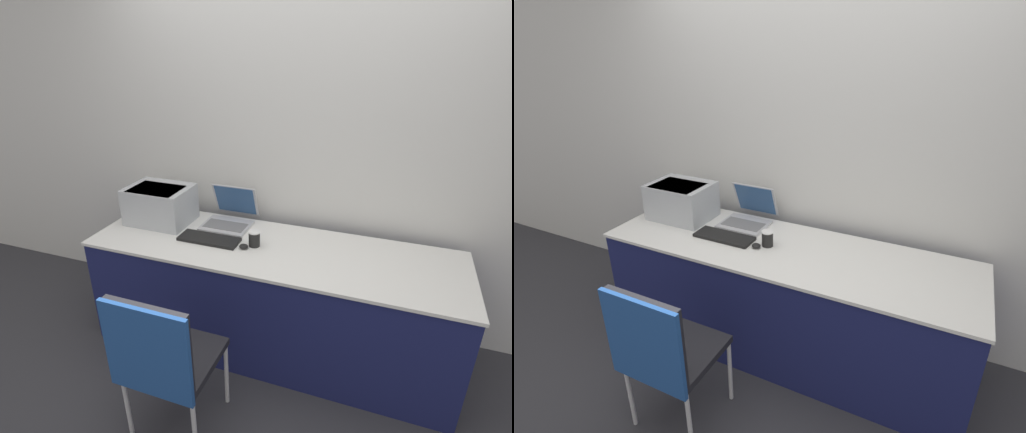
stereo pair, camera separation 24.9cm
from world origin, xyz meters
The scene contains 9 objects.
ground_plane centered at (0.00, 0.00, 0.00)m, with size 14.00×14.00×0.00m, color #333338.
wall_back centered at (0.00, 0.82, 1.30)m, with size 8.00×0.05×2.60m.
table centered at (0.00, 0.35, 0.38)m, with size 2.34×0.72×0.76m.
printer centered at (-0.86, 0.45, 0.90)m, with size 0.43×0.33×0.26m.
laptop_left centered at (-0.39, 0.59, 0.81)m, with size 0.33×0.35×0.25m.
external_keyboard centered at (-0.41, 0.30, 0.77)m, with size 0.40×0.15×0.02m.
coffee_cup centered at (-0.11, 0.33, 0.81)m, with size 0.08×0.08×0.10m.
mouse centered at (-0.16, 0.28, 0.77)m, with size 0.06×0.05×0.03m.
chair centered at (-0.27, -0.52, 0.56)m, with size 0.44×0.44×0.91m.
Camera 1 is at (0.66, -1.75, 1.96)m, focal length 28.00 mm.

